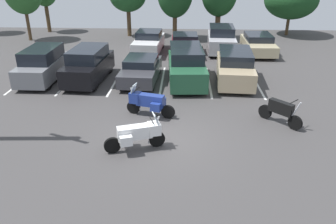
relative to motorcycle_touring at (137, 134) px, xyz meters
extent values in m
cube|color=#423F3F|center=(0.89, 0.88, -0.70)|extent=(44.00, 44.00, 0.10)
cylinder|color=black|center=(0.70, 0.24, -0.34)|extent=(0.62, 0.31, 0.61)
cylinder|color=black|center=(-0.88, -0.30, -0.34)|extent=(0.62, 0.31, 0.61)
cube|color=white|center=(-0.09, -0.03, 0.08)|extent=(1.32, 0.79, 0.47)
cylinder|color=#B2B2B7|center=(0.59, 0.20, 0.06)|extent=(0.49, 0.23, 1.09)
cylinder|color=black|center=(0.51, 0.18, 0.49)|extent=(0.24, 0.60, 0.04)
cube|color=white|center=(0.61, 0.21, 0.12)|extent=(0.57, 0.60, 0.43)
cube|color=#B2C1CC|center=(0.66, 0.23, 0.53)|extent=(0.30, 0.47, 0.39)
cube|color=white|center=(-0.56, 0.17, -0.04)|extent=(0.49, 0.37, 0.36)
cube|color=white|center=(-0.34, -0.48, -0.04)|extent=(0.49, 0.37, 0.36)
cylinder|color=black|center=(6.30, 1.85, -0.34)|extent=(0.52, 0.54, 0.62)
cylinder|color=black|center=(5.30, 2.91, -0.34)|extent=(0.52, 0.54, 0.62)
cube|color=black|center=(5.80, 2.38, 0.11)|extent=(0.95, 0.98, 0.53)
cylinder|color=#B2B2B7|center=(6.21, 1.94, 0.07)|extent=(0.39, 0.41, 1.10)
cylinder|color=black|center=(6.16, 2.00, 0.56)|extent=(0.47, 0.45, 0.04)
cylinder|color=black|center=(-0.59, 3.13, -0.34)|extent=(0.63, 0.28, 0.62)
cylinder|color=black|center=(1.01, 2.69, -0.34)|extent=(0.63, 0.28, 0.62)
cube|color=navy|center=(0.21, 2.91, 0.11)|extent=(1.30, 0.71, 0.53)
cylinder|color=#B2B2B7|center=(-0.47, 3.10, 0.06)|extent=(0.50, 0.20, 1.09)
cylinder|color=black|center=(-0.39, 3.08, 0.55)|extent=(0.20, 0.61, 0.04)
cube|color=navy|center=(-0.49, 3.11, 0.16)|extent=(0.55, 0.57, 0.48)
cube|color=#B2C1CC|center=(-0.54, 3.12, 0.59)|extent=(0.27, 0.47, 0.39)
cube|color=navy|center=(0.48, 2.49, -0.04)|extent=(0.49, 0.35, 0.36)
cube|color=navy|center=(0.66, 3.13, -0.04)|extent=(0.49, 0.35, 0.36)
cube|color=silver|center=(-7.63, 7.58, -0.65)|extent=(0.12, 5.15, 0.01)
cube|color=silver|center=(-4.94, 7.58, -0.65)|extent=(0.12, 5.15, 0.01)
cube|color=silver|center=(-2.25, 7.58, -0.65)|extent=(0.12, 5.15, 0.01)
cube|color=silver|center=(0.44, 7.58, -0.65)|extent=(0.12, 5.15, 0.01)
cube|color=silver|center=(3.13, 7.58, -0.65)|extent=(0.12, 5.15, 0.01)
cube|color=silver|center=(5.82, 7.58, -0.65)|extent=(0.12, 5.15, 0.01)
cube|color=slate|center=(-6.38, 7.35, 0.04)|extent=(1.80, 4.27, 0.96)
cube|color=black|center=(-6.38, 7.54, 0.87)|extent=(1.65, 2.86, 0.70)
cylinder|color=black|center=(-5.63, 5.90, -0.32)|extent=(0.22, 0.65, 0.65)
cylinder|color=black|center=(-7.15, 5.91, -0.32)|extent=(0.22, 0.65, 0.65)
cylinder|color=black|center=(-5.62, 8.80, -0.32)|extent=(0.22, 0.65, 0.65)
cylinder|color=black|center=(-7.14, 8.80, -0.32)|extent=(0.22, 0.65, 0.65)
cube|color=black|center=(-3.75, 7.47, 0.09)|extent=(2.09, 4.70, 1.02)
cube|color=black|center=(-3.75, 7.57, 0.92)|extent=(1.83, 2.94, 0.65)
cylinder|color=black|center=(-3.09, 5.86, -0.30)|extent=(0.27, 0.71, 0.69)
cylinder|color=black|center=(-4.62, 5.96, -0.30)|extent=(0.27, 0.71, 0.69)
cylinder|color=black|center=(-2.88, 8.97, -0.30)|extent=(0.27, 0.71, 0.69)
cylinder|color=black|center=(-4.41, 9.08, -0.30)|extent=(0.27, 0.71, 0.69)
cube|color=#38383D|center=(-0.77, 7.54, -0.06)|extent=(2.12, 4.42, 0.70)
cube|color=black|center=(-0.76, 7.74, 0.49)|extent=(1.85, 2.22, 0.41)
cylinder|color=black|center=(-0.02, 6.03, -0.29)|extent=(0.26, 0.73, 0.72)
cylinder|color=black|center=(-1.66, 6.12, -0.29)|extent=(0.26, 0.73, 0.72)
cylinder|color=black|center=(0.13, 8.97, -0.29)|extent=(0.26, 0.73, 0.72)
cylinder|color=black|center=(-1.51, 9.06, -0.29)|extent=(0.26, 0.73, 0.72)
cube|color=#235638|center=(1.82, 7.40, 0.10)|extent=(2.23, 4.94, 1.06)
cube|color=black|center=(1.79, 7.88, 0.95)|extent=(1.98, 3.43, 0.65)
cylinder|color=black|center=(2.75, 5.81, -0.31)|extent=(0.26, 0.70, 0.68)
cylinder|color=black|center=(1.09, 5.71, -0.31)|extent=(0.26, 0.70, 0.68)
cylinder|color=black|center=(2.55, 9.09, -0.31)|extent=(0.26, 0.70, 0.68)
cylinder|color=black|center=(0.89, 8.99, -0.31)|extent=(0.26, 0.70, 0.68)
cube|color=tan|center=(4.54, 7.57, 0.05)|extent=(2.22, 4.72, 0.97)
cube|color=black|center=(4.56, 7.90, 0.83)|extent=(1.95, 3.05, 0.59)
cylinder|color=black|center=(5.26, 5.96, -0.33)|extent=(0.26, 0.66, 0.65)
cylinder|color=black|center=(3.61, 6.07, -0.33)|extent=(0.26, 0.66, 0.65)
cylinder|color=black|center=(5.47, 9.08, -0.33)|extent=(0.26, 0.66, 0.65)
cylinder|color=black|center=(3.82, 9.19, -0.33)|extent=(0.26, 0.66, 0.65)
cube|color=white|center=(-0.96, 13.92, -0.03)|extent=(2.14, 4.47, 0.84)
cube|color=black|center=(-0.94, 14.19, 0.65)|extent=(1.84, 2.15, 0.50)
cylinder|color=black|center=(-0.25, 12.39, -0.34)|extent=(0.26, 0.64, 0.63)
cylinder|color=black|center=(-1.85, 12.49, -0.34)|extent=(0.26, 0.64, 0.63)
cylinder|color=black|center=(-0.06, 15.35, -0.34)|extent=(0.26, 0.64, 0.63)
cylinder|color=black|center=(-1.66, 15.45, -0.34)|extent=(0.26, 0.64, 0.63)
cube|color=maroon|center=(1.73, 13.80, -0.08)|extent=(2.04, 4.27, 0.74)
cube|color=black|center=(1.73, 14.00, 0.51)|extent=(1.83, 2.03, 0.45)
cylinder|color=black|center=(2.61, 12.38, -0.35)|extent=(0.23, 0.61, 0.61)
cylinder|color=black|center=(0.93, 12.34, -0.35)|extent=(0.23, 0.61, 0.61)
cylinder|color=black|center=(2.54, 15.25, -0.35)|extent=(0.23, 0.61, 0.61)
cylinder|color=black|center=(0.86, 15.21, -0.35)|extent=(0.23, 0.61, 0.61)
cube|color=#B7B7BC|center=(4.42, 14.23, 0.08)|extent=(2.10, 4.31, 1.01)
cube|color=black|center=(4.44, 14.63, 0.90)|extent=(1.87, 2.58, 0.62)
cylinder|color=black|center=(5.19, 12.76, -0.30)|extent=(0.25, 0.71, 0.70)
cylinder|color=black|center=(3.53, 12.83, -0.30)|extent=(0.25, 0.71, 0.70)
cylinder|color=black|center=(5.31, 15.63, -0.30)|extent=(0.25, 0.71, 0.70)
cylinder|color=black|center=(3.66, 15.70, -0.30)|extent=(0.25, 0.71, 0.70)
cube|color=#C1B289|center=(7.11, 14.06, -0.06)|extent=(1.97, 4.62, 0.71)
cube|color=black|center=(7.11, 14.23, 0.51)|extent=(1.80, 2.39, 0.44)
cylinder|color=black|center=(7.96, 12.49, -0.29)|extent=(0.22, 0.72, 0.71)
cylinder|color=black|center=(6.28, 12.48, -0.29)|extent=(0.22, 0.72, 0.71)
cylinder|color=black|center=(7.94, 15.63, -0.29)|extent=(0.22, 0.72, 0.71)
cylinder|color=black|center=(6.26, 15.62, -0.29)|extent=(0.22, 0.72, 0.71)
cylinder|color=#4C3823|center=(-11.45, 17.43, 0.43)|extent=(0.27, 0.27, 2.16)
cylinder|color=#4C3823|center=(-11.10, 20.95, 0.51)|extent=(0.34, 0.34, 2.32)
cylinder|color=#4C3823|center=(10.98, 20.61, 0.05)|extent=(0.27, 0.27, 1.41)
cylinder|color=#4C3823|center=(-3.25, 19.53, 0.40)|extent=(0.36, 0.36, 2.10)
cylinder|color=#4C3823|center=(0.85, 18.47, 0.25)|extent=(0.37, 0.37, 1.80)
cylinder|color=#4C3823|center=(4.49, 18.56, 0.31)|extent=(0.44, 0.44, 1.91)
camera|label=1|loc=(1.64, -10.85, 5.94)|focal=36.18mm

